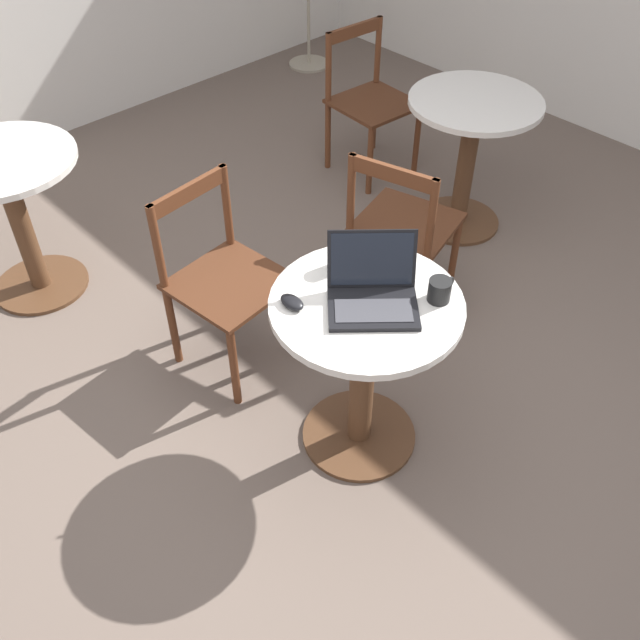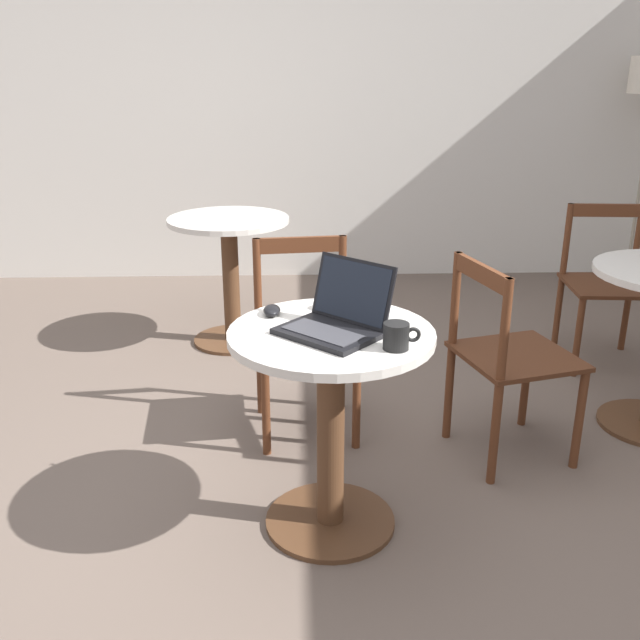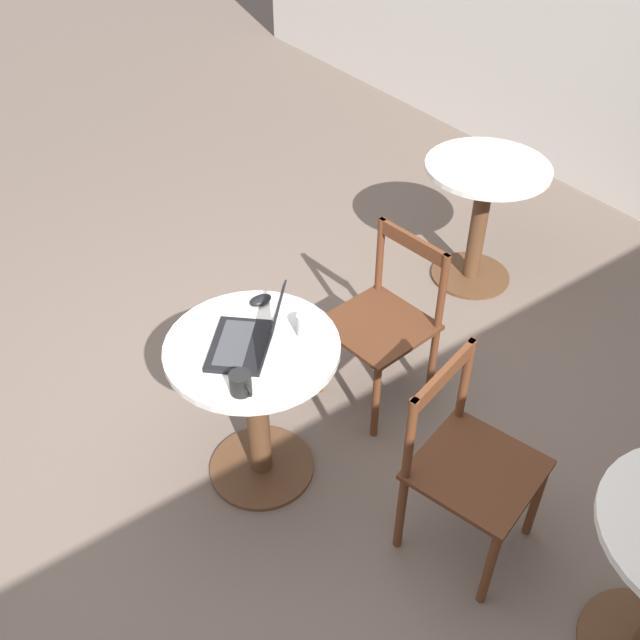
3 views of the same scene
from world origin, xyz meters
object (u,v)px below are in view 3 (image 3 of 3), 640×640
object	(u,v)px
laptop	(250,339)
mouse	(261,300)
cafe_table_near	(255,388)
chair_mid_left	(467,465)
chair_near_back	(384,322)
drinking_glass	(305,325)
cafe_table_far	(482,203)
mug	(241,384)

from	to	relation	value
laptop	mouse	world-z (taller)	laptop
cafe_table_near	laptop	size ratio (longest dim) A/B	1.82
cafe_table_near	chair_mid_left	xyz separation A→B (m)	(0.75, 0.47, -0.07)
chair_near_back	mouse	world-z (taller)	chair_near_back
laptop	drinking_glass	size ratio (longest dim) A/B	4.39
chair_near_back	drinking_glass	size ratio (longest dim) A/B	9.08
cafe_table_near	chair_near_back	distance (m)	0.76
cafe_table_far	mouse	size ratio (longest dim) A/B	7.55
cafe_table_near	mug	size ratio (longest dim) A/B	6.44
mouse	mug	bearing A→B (deg)	-39.78
drinking_glass	cafe_table_far	bearing A→B (deg)	109.31
cafe_table_far	mug	distance (m)	2.11
laptop	mouse	size ratio (longest dim) A/B	4.14
chair_near_back	chair_mid_left	xyz separation A→B (m)	(0.83, -0.28, 0.00)
mug	cafe_table_near	bearing A→B (deg)	140.18
laptop	drinking_glass	xyz separation A→B (m)	(0.05, 0.22, 0.00)
cafe_table_near	mouse	distance (m)	0.36
chair_near_back	laptop	size ratio (longest dim) A/B	2.07
cafe_table_far	chair_mid_left	bearing A→B (deg)	-47.09
cafe_table_near	laptop	bearing A→B (deg)	-45.66
cafe_table_near	drinking_glass	distance (m)	0.36
cafe_table_near	chair_near_back	world-z (taller)	chair_near_back
laptop	chair_mid_left	bearing A→B (deg)	33.34
mouse	drinking_glass	size ratio (longest dim) A/B	1.06
chair_mid_left	drinking_glass	size ratio (longest dim) A/B	9.08
cafe_table_near	cafe_table_far	xyz separation A→B (m)	(-0.50, 1.82, 0.00)
cafe_table_far	chair_near_back	size ratio (longest dim) A/B	0.88
chair_near_back	drinking_glass	world-z (taller)	chair_near_back
cafe_table_far	chair_mid_left	xyz separation A→B (m)	(1.25, -1.34, -0.07)
mug	drinking_glass	bearing A→B (deg)	109.08
cafe_table_near	chair_near_back	size ratio (longest dim) A/B	0.88
chair_mid_left	mouse	xyz separation A→B (m)	(-0.95, -0.31, 0.33)
laptop	cafe_table_near	bearing A→B (deg)	134.34
mouse	drinking_glass	distance (m)	0.27
cafe_table_far	laptop	size ratio (longest dim) A/B	1.82
mouse	laptop	bearing A→B (deg)	-40.13
cafe_table_far	mouse	bearing A→B (deg)	-79.82
chair_mid_left	drinking_glass	world-z (taller)	chair_mid_left
cafe_table_far	drinking_glass	bearing A→B (deg)	-70.69
cafe_table_far	laptop	world-z (taller)	laptop
chair_near_back	laptop	bearing A→B (deg)	-83.14
cafe_table_near	drinking_glass	world-z (taller)	drinking_glass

